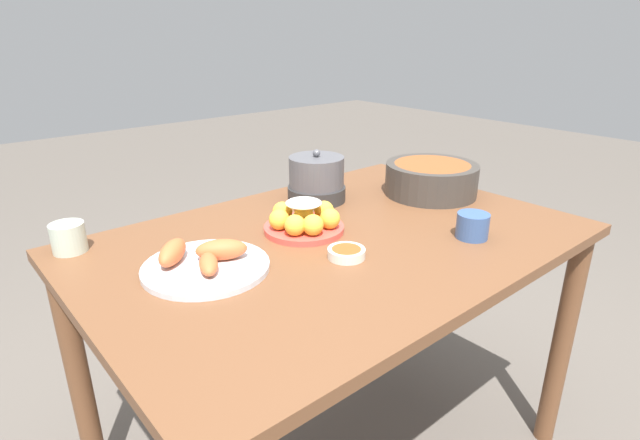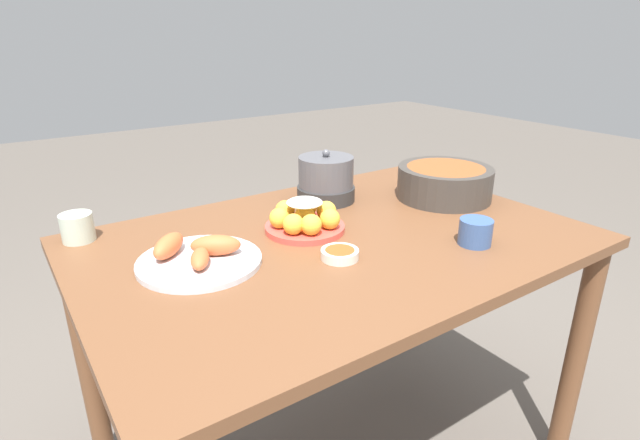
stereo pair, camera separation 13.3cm
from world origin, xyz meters
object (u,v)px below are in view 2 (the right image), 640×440
at_px(dining_table, 335,273).
at_px(sauce_bowl, 340,254).
at_px(serving_bowl, 445,182).
at_px(cake_plate, 305,219).
at_px(cup_near, 475,232).
at_px(seafood_platter, 198,256).
at_px(cup_far, 77,227).
at_px(warming_pot, 326,179).

relative_size(dining_table, sauce_bowl, 14.12).
height_order(dining_table, serving_bowl, serving_bowl).
bearing_deg(cake_plate, cup_near, -46.02).
distance_m(dining_table, seafood_platter, 0.39).
bearing_deg(seafood_platter, cake_plate, 5.17).
xyz_separation_m(dining_table, serving_bowl, (0.48, 0.06, 0.16)).
xyz_separation_m(seafood_platter, cup_far, (-0.21, 0.31, 0.02)).
xyz_separation_m(dining_table, sauce_bowl, (-0.07, -0.11, 0.12)).
bearing_deg(cup_far, dining_table, -32.57).
xyz_separation_m(serving_bowl, sauce_bowl, (-0.55, -0.18, -0.04)).
relative_size(sauce_bowl, cup_far, 1.12).
xyz_separation_m(serving_bowl, cup_near, (-0.21, -0.30, -0.02)).
relative_size(dining_table, cake_plate, 5.93).
height_order(cup_near, warming_pot, warming_pot).
distance_m(serving_bowl, seafood_platter, 0.84).
height_order(dining_table, warming_pot, warming_pot).
bearing_deg(warming_pot, sauce_bowl, -120.61).
bearing_deg(dining_table, serving_bowl, 7.66).
bearing_deg(sauce_bowl, seafood_platter, 150.31).
xyz_separation_m(sauce_bowl, seafood_platter, (-0.29, 0.17, 0.01)).
relative_size(serving_bowl, seafood_platter, 1.03).
height_order(cake_plate, cup_near, cake_plate).
distance_m(serving_bowl, warming_pot, 0.38).
bearing_deg(serving_bowl, cake_plate, 177.80).
bearing_deg(cake_plate, sauce_bowl, -97.45).
distance_m(dining_table, warming_pot, 0.35).
bearing_deg(warming_pot, cup_near, -77.04).
xyz_separation_m(cake_plate, seafood_platter, (-0.32, -0.03, -0.02)).
bearing_deg(serving_bowl, dining_table, -172.34).
bearing_deg(seafood_platter, cup_far, 123.88).
height_order(cake_plate, warming_pot, warming_pot).
relative_size(serving_bowl, cup_far, 3.67).
relative_size(sauce_bowl, warming_pot, 0.50).
bearing_deg(sauce_bowl, serving_bowl, 17.69).
bearing_deg(serving_bowl, cup_far, 164.18).
height_order(serving_bowl, cup_far, serving_bowl).
relative_size(cup_near, cup_far, 1.03).
bearing_deg(serving_bowl, warming_pot, 148.85).
distance_m(serving_bowl, cup_far, 1.09).
bearing_deg(dining_table, cup_near, -41.49).
bearing_deg(warming_pot, dining_table, -120.15).
bearing_deg(cake_plate, seafood_platter, -174.83).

